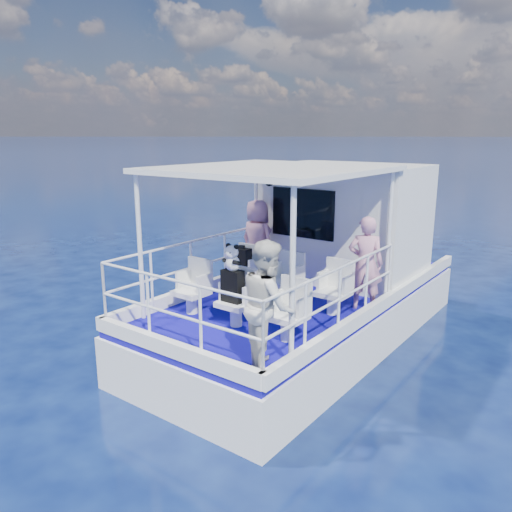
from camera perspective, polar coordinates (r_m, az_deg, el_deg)
The scene contains 20 objects.
ground at distance 8.63m, azimuth 2.47°, elevation -11.34°, with size 2000.00×2000.00×0.00m, color #08123B.
hull at distance 9.40m, azimuth 5.95°, elevation -9.22°, with size 3.00×7.00×1.60m, color white.
deck at distance 9.11m, azimuth 6.09°, elevation -4.29°, with size 2.90×6.90×0.10m, color #100981.
cabin at distance 9.95m, azimuth 10.10°, elevation 3.94°, with size 2.85×2.00×2.20m, color white.
canopy at distance 7.67m, azimuth 1.85°, elevation 9.88°, with size 3.00×3.20×0.08m, color white.
canopy_posts at distance 7.79m, azimuth 1.58°, elevation 1.47°, with size 2.77×2.97×2.20m.
railings at distance 7.69m, azimuth 0.15°, elevation -3.32°, with size 2.84×3.59×1.00m, color white, non-canonical shape.
seat_port_fwd at distance 8.89m, azimuth -1.53°, elevation -3.04°, with size 0.48×0.46×0.38m, color white.
seat_center_fwd at distance 8.38m, azimuth 3.32°, elevation -4.10°, with size 0.48×0.46×0.38m, color white.
seat_stbd_fwd at distance 7.95m, azimuth 8.75°, elevation -5.25°, with size 0.48×0.46×0.38m, color white.
seat_port_aft at distance 7.96m, azimuth -7.36°, elevation -5.18°, with size 0.48×0.46×0.38m, color white.
seat_center_aft at distance 7.39m, azimuth -2.30°, elevation -6.57°, with size 0.48×0.46×0.38m, color white.
seat_stbd_aft at distance 6.90m, azimuth 3.58°, elevation -8.12°, with size 0.48×0.46×0.38m, color white.
passenger_port_fwd at distance 9.51m, azimuth 0.13°, elevation 1.76°, with size 0.58×0.42×1.57m, color pink.
passenger_stbd_fwd at distance 8.11m, azimuth 12.40°, elevation -0.82°, with size 0.56×0.36×1.52m, color pink.
passenger_stbd_aft at distance 5.93m, azimuth 1.36°, elevation -5.62°, with size 0.77×0.60×1.58m, color beige.
backpack_port at distance 8.77m, azimuth -1.67°, elevation -0.50°, with size 0.33×0.19×0.44m, color black.
backpack_center at distance 7.24m, azimuth -2.68°, elevation -3.44°, with size 0.32×0.18×0.47m, color black.
compact_camera at distance 8.71m, azimuth -1.61°, elevation 1.07°, with size 0.10×0.06×0.06m, color black.
panda at distance 7.11m, azimuth -2.71°, elevation -0.16°, with size 0.25×0.21×0.39m, color white, non-canonical shape.
Camera 1 is at (4.38, -6.47, 3.65)m, focal length 35.00 mm.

